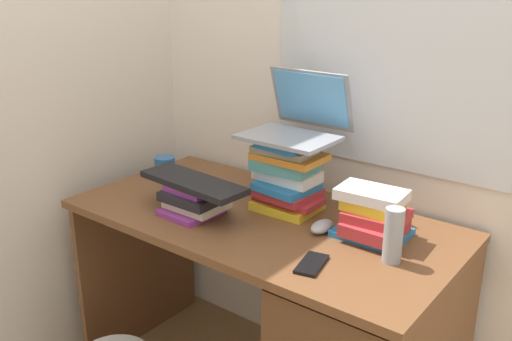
{
  "coord_description": "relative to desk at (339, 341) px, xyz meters",
  "views": [
    {
      "loc": [
        1.11,
        -1.46,
        1.58
      ],
      "look_at": [
        0.0,
        -0.03,
        0.95
      ],
      "focal_mm": 39.83,
      "sensor_mm": 36.0,
      "label": 1
    }
  ],
  "objects": [
    {
      "name": "book_stack_side",
      "position": [
        0.04,
        0.11,
        0.43
      ],
      "size": [
        0.23,
        0.21,
        0.16
      ],
      "color": "#2672B2",
      "rests_on": "desk"
    },
    {
      "name": "wall_back",
      "position": [
        -0.35,
        0.42,
        0.88
      ],
      "size": [
        6.0,
        0.06,
        2.6
      ],
      "color": "silver",
      "rests_on": "ground"
    },
    {
      "name": "water_bottle",
      "position": [
        0.16,
        0.0,
        0.43
      ],
      "size": [
        0.06,
        0.06,
        0.17
      ],
      "primitive_type": "cylinder",
      "color": "#999EA5",
      "rests_on": "desk"
    },
    {
      "name": "laptop",
      "position": [
        -0.31,
        0.2,
        0.67
      ],
      "size": [
        0.32,
        0.3,
        0.23
      ],
      "color": "gray",
      "rests_on": "book_stack_tall"
    },
    {
      "name": "mug",
      "position": [
        -0.91,
        0.1,
        0.39
      ],
      "size": [
        0.12,
        0.08,
        0.09
      ],
      "color": "#265999",
      "rests_on": "desk"
    },
    {
      "name": "book_stack_keyboard_riser",
      "position": [
        -0.55,
        -0.1,
        0.4
      ],
      "size": [
        0.21,
        0.2,
        0.11
      ],
      "color": "#8C338C",
      "rests_on": "desk"
    },
    {
      "name": "desk",
      "position": [
        0.0,
        0.0,
        0.0
      ],
      "size": [
        1.37,
        0.69,
        0.77
      ],
      "color": "brown",
      "rests_on": "ground"
    },
    {
      "name": "computer_mouse",
      "position": [
        -0.11,
        0.05,
        0.37
      ],
      "size": [
        0.06,
        0.1,
        0.04
      ],
      "primitive_type": "ellipsoid",
      "color": "#A5A8AD",
      "rests_on": "desk"
    },
    {
      "name": "keyboard",
      "position": [
        -0.55,
        -0.1,
        0.47
      ],
      "size": [
        0.43,
        0.17,
        0.02
      ],
      "primitive_type": "cube",
      "rotation": [
        0.0,
        0.0,
        -0.08
      ],
      "color": "black",
      "rests_on": "book_stack_keyboard_riser"
    },
    {
      "name": "cell_phone",
      "position": [
        -0.02,
        -0.17,
        0.35
      ],
      "size": [
        0.09,
        0.15,
        0.01
      ],
      "primitive_type": "cube",
      "rotation": [
        0.0,
        0.0,
        0.23
      ],
      "color": "black",
      "rests_on": "desk"
    },
    {
      "name": "book_stack_tall",
      "position": [
        -0.32,
        0.13,
        0.47
      ],
      "size": [
        0.25,
        0.2,
        0.26
      ],
      "color": "yellow",
      "rests_on": "desk"
    },
    {
      "name": "wall_left",
      "position": [
        -1.17,
        0.03,
        0.88
      ],
      "size": [
        0.05,
        6.0,
        2.6
      ],
      "primitive_type": "cube",
      "color": "beige",
      "rests_on": "ground"
    }
  ]
}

